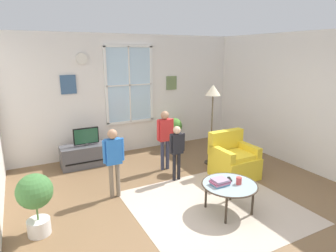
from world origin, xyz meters
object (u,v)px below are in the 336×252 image
object	(u,v)px
potted_plant_by_window	(174,130)
potted_plant_corner	(35,197)
person_red_shirt	(165,133)
person_blue_shirt	(113,155)
television	(86,136)
floor_lamp	(213,98)
person_black_shirt	(177,147)
tv_stand	(88,155)
book_stack	(220,182)
remote_near_books	(230,179)
cup	(239,181)
coffee_table	(229,186)
armchair	(233,160)

from	to	relation	value
potted_plant_by_window	potted_plant_corner	xyz separation A→B (m)	(-3.31, -2.24, 0.07)
person_red_shirt	person_blue_shirt	xyz separation A→B (m)	(-1.28, -0.66, -0.04)
television	floor_lamp	xyz separation A→B (m)	(2.42, -1.12, 0.79)
person_black_shirt	floor_lamp	world-z (taller)	floor_lamp
tv_stand	person_black_shirt	size ratio (longest dim) A/B	1.03
television	book_stack	bearing A→B (deg)	-64.20
person_blue_shirt	remote_near_books	bearing A→B (deg)	-36.76
cup	person_black_shirt	bearing A→B (deg)	101.46
coffee_table	potted_plant_corner	size ratio (longest dim) A/B	0.98
armchair	book_stack	size ratio (longest dim) A/B	3.15
remote_near_books	person_blue_shirt	size ratio (longest dim) A/B	0.12
cup	potted_plant_corner	xyz separation A→B (m)	(-2.74, 0.78, 0.04)
television	armchair	bearing A→B (deg)	-37.91
coffee_table	tv_stand	bearing A→B (deg)	117.69
television	potted_plant_by_window	bearing A→B (deg)	2.82
coffee_table	book_stack	distance (m)	0.17
person_blue_shirt	coffee_table	bearing A→B (deg)	-41.51
television	coffee_table	size ratio (longest dim) A/B	0.62
television	cup	size ratio (longest dim) A/B	4.84
tv_stand	remote_near_books	bearing A→B (deg)	-59.71
tv_stand	person_red_shirt	xyz separation A→B (m)	(1.38, -0.95, 0.55)
tv_stand	person_red_shirt	bearing A→B (deg)	-34.70
person_black_shirt	potted_plant_corner	distance (m)	2.54
television	person_black_shirt	world-z (taller)	person_black_shirt
person_red_shirt	potted_plant_corner	xyz separation A→B (m)	(-2.50, -1.18, -0.23)
cup	person_black_shirt	world-z (taller)	person_black_shirt
book_stack	person_red_shirt	xyz separation A→B (m)	(0.02, 1.85, 0.28)
book_stack	floor_lamp	size ratio (longest dim) A/B	0.16
person_red_shirt	floor_lamp	world-z (taller)	floor_lamp
cup	potted_plant_corner	size ratio (longest dim) A/B	0.13
remote_near_books	floor_lamp	distance (m)	2.06
remote_near_books	potted_plant_by_window	bearing A→B (deg)	78.36
armchair	remote_near_books	xyz separation A→B (m)	(-0.81, -0.86, 0.14)
person_black_shirt	person_red_shirt	bearing A→B (deg)	85.92
armchair	floor_lamp	xyz separation A→B (m)	(0.01, 0.76, 1.12)
person_black_shirt	floor_lamp	size ratio (longest dim) A/B	0.62
television	potted_plant_by_window	xyz separation A→B (m)	(2.19, 0.11, -0.18)
television	floor_lamp	distance (m)	2.78
person_black_shirt	potted_plant_corner	size ratio (longest dim) A/B	1.23
floor_lamp	potted_plant_by_window	bearing A→B (deg)	100.72
television	cup	distance (m)	3.34
potted_plant_by_window	person_black_shirt	bearing A→B (deg)	-117.57
television	potted_plant_by_window	distance (m)	2.20
remote_near_books	person_blue_shirt	world-z (taller)	person_blue_shirt
tv_stand	person_blue_shirt	xyz separation A→B (m)	(0.10, -1.62, 0.51)
floor_lamp	television	bearing A→B (deg)	155.21
armchair	cup	size ratio (longest dim) A/B	8.04
remote_near_books	television	bearing A→B (deg)	120.32
remote_near_books	person_red_shirt	world-z (taller)	person_red_shirt
remote_near_books	potted_plant_corner	xyz separation A→B (m)	(-2.72, 0.60, 0.08)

